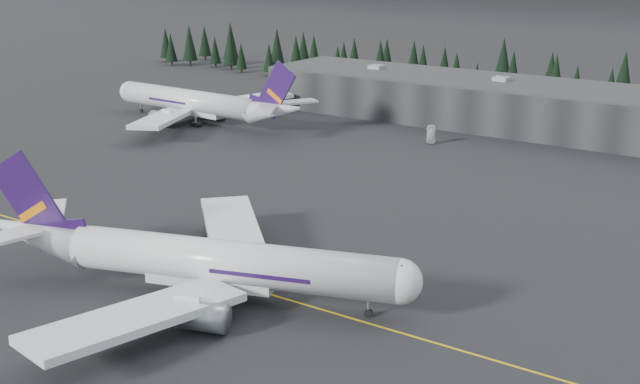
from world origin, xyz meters
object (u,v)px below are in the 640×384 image
Objects in this scene: terminal at (534,107)px; jet_parked at (203,104)px; jet_main at (193,259)px; gse_vehicle_a at (431,141)px.

jet_parked is (-80.66, -44.52, -0.61)m from terminal.
jet_main is 0.96× the size of jet_parked.
gse_vehicle_a is (-12.79, 102.71, -4.92)m from jet_main.
terminal reaches higher than gse_vehicle_a.
terminal is 133.32m from jet_main.
gse_vehicle_a is at bearing -117.33° from terminal.
jet_main is 117.94m from jet_parked.
jet_parked is at bearing -151.10° from terminal.
jet_main is at bearing -95.75° from gse_vehicle_a.
jet_main is 13.18× the size of gse_vehicle_a.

